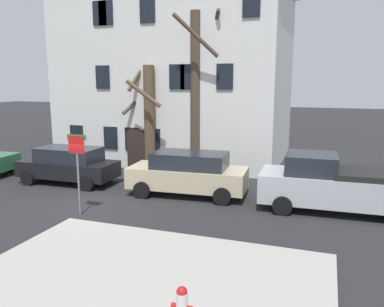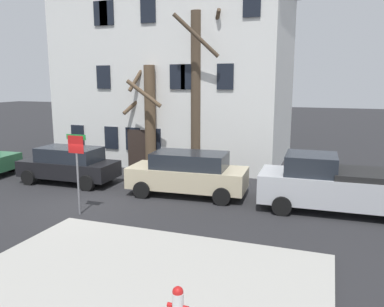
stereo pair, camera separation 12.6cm
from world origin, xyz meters
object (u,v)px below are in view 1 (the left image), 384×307
street_sign_pole (77,159)px  bicycle_leaning (60,162)px  car_beige_wagon (188,173)px  fire_hydrant (182,304)px  pickup_truck_silver (338,184)px  car_black_wagon (69,165)px  tree_bare_near (148,115)px  tree_bare_mid (196,89)px  building_main (179,60)px

street_sign_pole → bicycle_leaning: bearing=132.8°
car_beige_wagon → fire_hydrant: 8.77m
fire_hydrant → bicycle_leaning: size_ratio=0.44×
pickup_truck_silver → street_sign_pole: size_ratio=1.98×
fire_hydrant → street_sign_pole: size_ratio=0.26×
car_black_wagon → pickup_truck_silver: pickup_truck_silver is taller
car_black_wagon → street_sign_pole: bearing=-49.0°
tree_bare_near → fire_hydrant: 13.40m
car_black_wagon → bicycle_leaning: (-2.30, 2.28, -0.50)m
car_beige_wagon → street_sign_pole: bearing=-128.3°
car_black_wagon → tree_bare_mid: bearing=37.5°
tree_bare_near → street_sign_pole: 6.93m
car_black_wagon → street_sign_pole: 4.73m
car_beige_wagon → pickup_truck_silver: pickup_truck_silver is taller
pickup_truck_silver → bicycle_leaning: (-13.78, 2.38, -0.62)m
tree_bare_mid → car_black_wagon: (-4.87, -3.73, -3.37)m
car_black_wagon → fire_hydrant: car_black_wagon is taller
fire_hydrant → building_main: bearing=111.2°
street_sign_pole → bicycle_leaning: street_sign_pole is taller
tree_bare_mid → fire_hydrant: 13.11m
tree_bare_near → street_sign_pole: bearing=-85.1°
tree_bare_near → building_main: bearing=90.0°
tree_bare_near → street_sign_pole: tree_bare_near is taller
building_main → street_sign_pole: bearing=-87.0°
tree_bare_near → street_sign_pole: (0.59, -6.84, -0.93)m
car_beige_wagon → bicycle_leaning: bearing=164.4°
car_black_wagon → bicycle_leaning: 3.28m
tree_bare_mid → fire_hydrant: tree_bare_mid is taller
fire_hydrant → street_sign_pole: street_sign_pole is taller
street_sign_pole → bicycle_leaning: (-5.32, 5.75, -1.61)m
fire_hydrant → street_sign_pole: 7.53m
tree_bare_near → pickup_truck_silver: 9.88m
building_main → fire_hydrant: building_main is taller
tree_bare_mid → fire_hydrant: size_ratio=11.01×
tree_bare_near → bicycle_leaning: 5.48m
car_black_wagon → bicycle_leaning: car_black_wagon is taller
car_black_wagon → tree_bare_near: bearing=54.2°
building_main → pickup_truck_silver: 12.94m
tree_bare_near → car_beige_wagon: size_ratio=1.26×
car_beige_wagon → bicycle_leaning: car_beige_wagon is taller
fire_hydrant → car_beige_wagon: bearing=109.1°
car_black_wagon → car_beige_wagon: (5.78, 0.02, 0.06)m
car_black_wagon → pickup_truck_silver: bearing=-0.5°
building_main → car_beige_wagon: size_ratio=2.65×
tree_bare_mid → pickup_truck_silver: size_ratio=1.47×
car_beige_wagon → bicycle_leaning: 8.41m
car_black_wagon → car_beige_wagon: car_beige_wagon is taller
tree_bare_mid → pickup_truck_silver: tree_bare_mid is taller
building_main → bicycle_leaning: bearing=-130.8°
tree_bare_mid → pickup_truck_silver: (6.61, -3.83, -3.25)m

